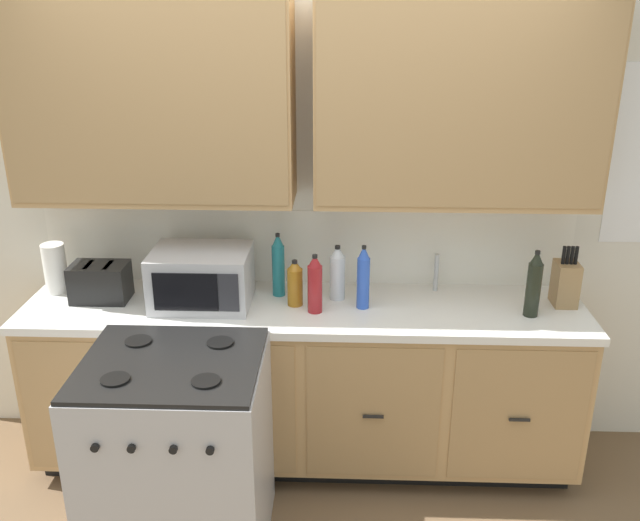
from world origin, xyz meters
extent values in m
plane|color=brown|center=(0.00, 0.00, 0.00)|extent=(8.00, 8.00, 0.00)
cube|color=silver|center=(0.00, 0.62, 1.25)|extent=(3.97, 0.05, 2.51)
cube|color=white|center=(0.00, 0.60, 1.11)|extent=(2.77, 0.01, 0.40)
cube|color=tan|center=(-0.72, 0.43, 1.89)|extent=(1.33, 0.34, 0.95)
cube|color=#A58052|center=(-0.72, 0.26, 1.89)|extent=(1.31, 0.01, 0.89)
cube|color=tan|center=(0.72, 0.43, 1.89)|extent=(1.33, 0.34, 0.95)
cube|color=#A58052|center=(0.72, 0.26, 1.89)|extent=(1.31, 0.01, 0.89)
cube|color=black|center=(0.00, 0.33, 0.05)|extent=(2.71, 0.48, 0.10)
cube|color=tan|center=(0.00, 0.30, 0.49)|extent=(2.77, 0.60, 0.77)
cube|color=#A88354|center=(-1.04, 0.00, 0.49)|extent=(0.64, 0.01, 0.71)
cube|color=black|center=(-1.04, -0.02, 0.48)|extent=(0.10, 0.01, 0.01)
cube|color=#A88354|center=(-0.35, 0.00, 0.49)|extent=(0.64, 0.01, 0.71)
cube|color=black|center=(-0.35, -0.02, 0.48)|extent=(0.10, 0.01, 0.01)
cube|color=#A88354|center=(0.35, 0.00, 0.49)|extent=(0.64, 0.01, 0.71)
cube|color=black|center=(0.35, -0.02, 0.48)|extent=(0.10, 0.01, 0.01)
cube|color=#A88354|center=(1.04, 0.00, 0.49)|extent=(0.64, 0.01, 0.71)
cube|color=black|center=(1.04, -0.02, 0.48)|extent=(0.10, 0.01, 0.01)
cube|color=white|center=(0.00, 0.30, 0.89)|extent=(2.80, 0.63, 0.04)
cube|color=#A8AAAF|center=(0.68, 0.33, 0.90)|extent=(0.56, 0.38, 0.02)
cube|color=#B7B7BC|center=(-0.52, -0.33, 0.46)|extent=(0.76, 0.66, 0.92)
cube|color=black|center=(-0.52, -0.33, 0.93)|extent=(0.74, 0.65, 0.02)
cylinder|color=black|center=(-0.70, -0.49, 0.94)|extent=(0.12, 0.12, 0.01)
cylinder|color=black|center=(-0.34, -0.49, 0.94)|extent=(0.12, 0.12, 0.01)
cylinder|color=black|center=(-0.70, -0.17, 0.94)|extent=(0.12, 0.12, 0.01)
cylinder|color=black|center=(-0.34, -0.17, 0.94)|extent=(0.12, 0.12, 0.01)
cylinder|color=black|center=(-0.74, -0.67, 0.75)|extent=(0.03, 0.02, 0.03)
cylinder|color=black|center=(-0.60, -0.67, 0.75)|extent=(0.03, 0.02, 0.03)
cylinder|color=black|center=(-0.44, -0.67, 0.75)|extent=(0.03, 0.02, 0.03)
cylinder|color=black|center=(-0.30, -0.67, 0.75)|extent=(0.03, 0.02, 0.03)
cube|color=#B7B7BC|center=(-0.51, 0.30, 1.05)|extent=(0.48, 0.36, 0.28)
cube|color=black|center=(-0.55, 0.12, 1.05)|extent=(0.31, 0.01, 0.19)
cube|color=#28282D|center=(-0.34, 0.12, 1.05)|extent=(0.10, 0.01, 0.19)
cube|color=black|center=(-1.03, 0.32, 1.01)|extent=(0.28, 0.18, 0.19)
cube|color=black|center=(-1.08, 0.32, 1.10)|extent=(0.02, 0.13, 0.01)
cube|color=black|center=(-0.98, 0.32, 1.10)|extent=(0.02, 0.13, 0.01)
cube|color=#9C794E|center=(1.29, 0.36, 1.02)|extent=(0.11, 0.14, 0.22)
cylinder|color=black|center=(1.26, 0.35, 1.18)|extent=(0.02, 0.02, 0.09)
cylinder|color=black|center=(1.28, 0.35, 1.18)|extent=(0.02, 0.02, 0.09)
cylinder|color=black|center=(1.30, 0.35, 1.18)|extent=(0.02, 0.02, 0.09)
cylinder|color=black|center=(1.32, 0.35, 1.18)|extent=(0.02, 0.02, 0.09)
cylinder|color=#B2B5BA|center=(0.68, 0.51, 1.01)|extent=(0.02, 0.02, 0.20)
cylinder|color=white|center=(-1.29, 0.42, 1.04)|extent=(0.12, 0.12, 0.26)
cylinder|color=silver|center=(0.16, 0.38, 1.03)|extent=(0.08, 0.08, 0.23)
cone|color=silver|center=(0.16, 0.38, 1.17)|extent=(0.07, 0.07, 0.06)
cylinder|color=black|center=(0.16, 0.38, 1.19)|extent=(0.03, 0.03, 0.02)
cylinder|color=black|center=(1.10, 0.22, 1.05)|extent=(0.07, 0.07, 0.27)
cone|color=black|center=(1.10, 0.22, 1.21)|extent=(0.06, 0.06, 0.07)
cylinder|color=black|center=(1.10, 0.22, 1.24)|extent=(0.02, 0.02, 0.02)
cylinder|color=#1E707A|center=(-0.14, 0.42, 1.05)|extent=(0.06, 0.06, 0.27)
cone|color=#1E707A|center=(-0.14, 0.42, 1.21)|extent=(0.06, 0.06, 0.07)
cylinder|color=black|center=(-0.14, 0.42, 1.24)|extent=(0.02, 0.02, 0.02)
cylinder|color=maroon|center=(0.06, 0.23, 1.03)|extent=(0.07, 0.07, 0.24)
cone|color=maroon|center=(0.06, 0.23, 1.18)|extent=(0.06, 0.06, 0.06)
cylinder|color=black|center=(0.06, 0.23, 1.20)|extent=(0.03, 0.03, 0.02)
cylinder|color=blue|center=(0.29, 0.28, 1.04)|extent=(0.06, 0.06, 0.26)
cone|color=blue|center=(0.29, 0.28, 1.21)|extent=(0.06, 0.06, 0.06)
cylinder|color=black|center=(0.29, 0.28, 1.23)|extent=(0.02, 0.02, 0.02)
cylinder|color=#9E6619|center=(-0.04, 0.30, 1.01)|extent=(0.08, 0.08, 0.19)
cone|color=#9E6619|center=(-0.04, 0.30, 1.13)|extent=(0.07, 0.07, 0.05)
cylinder|color=black|center=(-0.04, 0.30, 1.14)|extent=(0.03, 0.03, 0.02)
camera|label=1|loc=(0.20, -2.81, 2.36)|focal=38.60mm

